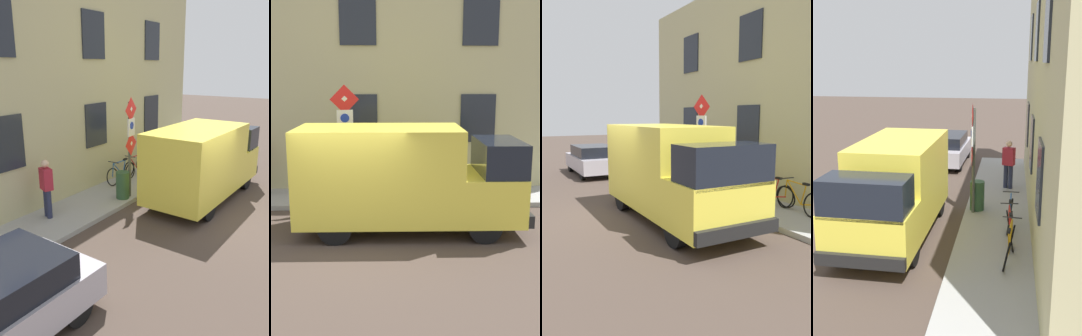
# 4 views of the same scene
# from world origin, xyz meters

# --- Properties ---
(ground_plane) EXTENTS (80.00, 80.00, 0.00)m
(ground_plane) POSITION_xyz_m (0.00, 0.00, 0.00)
(ground_plane) COLOR #493B33
(sidewalk_slab) EXTENTS (1.91, 15.51, 0.14)m
(sidewalk_slab) POSITION_xyz_m (3.49, 0.00, 0.07)
(sidewalk_slab) COLOR #A09F9D
(sidewalk_slab) RESTS_ON ground_plane
(building_facade) EXTENTS (0.75, 13.51, 7.40)m
(building_facade) POSITION_xyz_m (4.80, 0.00, 3.70)
(building_facade) COLOR #BDB686
(building_facade) RESTS_ON ground_plane
(sign_post_stacked) EXTENTS (0.18, 0.56, 3.17)m
(sign_post_stacked) POSITION_xyz_m (2.74, 0.30, 2.20)
(sign_post_stacked) COLOR #474C47
(sign_post_stacked) RESTS_ON sidewalk_slab
(delivery_van) EXTENTS (2.11, 5.37, 2.50)m
(delivery_van) POSITION_xyz_m (0.84, -1.26, 1.33)
(delivery_van) COLOR yellow
(delivery_van) RESTS_ON ground_plane
(bicycle_orange) EXTENTS (0.46, 1.72, 0.89)m
(bicycle_orange) POSITION_xyz_m (3.90, -2.75, 0.51)
(bicycle_orange) COLOR black
(bicycle_orange) RESTS_ON sidewalk_slab
(bicycle_red) EXTENTS (0.46, 1.72, 0.89)m
(bicycle_red) POSITION_xyz_m (3.90, -1.74, 0.51)
(bicycle_red) COLOR black
(bicycle_red) RESTS_ON sidewalk_slab
(bicycle_blue) EXTENTS (0.46, 1.71, 0.89)m
(bicycle_blue) POSITION_xyz_m (3.90, -0.73, 0.51)
(bicycle_blue) COLOR black
(bicycle_blue) RESTS_ON sidewalk_slab
(litter_bin) EXTENTS (0.44, 0.44, 0.90)m
(litter_bin) POSITION_xyz_m (2.89, 0.57, 0.59)
(litter_bin) COLOR #2D5133
(litter_bin) RESTS_ON sidewalk_slab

